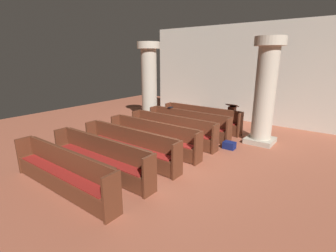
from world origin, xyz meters
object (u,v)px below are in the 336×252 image
object	(u,v)px
pew_row_1	(188,123)
lectern	(231,118)
pew_row_5	(100,156)
pillar_far_side	(149,82)
pew_row_4	(130,145)
pillar_aisle_side	(265,90)
pew_row_3	(153,136)
pew_row_6	(62,171)
hymn_book	(171,107)
pew_row_2	(172,129)
pew_row_0	(201,118)
kneeler_box_navy	(229,145)

from	to	relation	value
pew_row_1	lectern	bearing A→B (deg)	63.36
pew_row_5	pillar_far_side	size ratio (longest dim) A/B	0.97
pew_row_4	pillar_far_side	world-z (taller)	pillar_far_side
pillar_aisle_side	lectern	world-z (taller)	pillar_aisle_side
pillar_aisle_side	pew_row_3	bearing A→B (deg)	-131.79
pew_row_6	hymn_book	size ratio (longest dim) A/B	17.23
hymn_book	lectern	bearing A→B (deg)	42.08
pew_row_3	pew_row_5	world-z (taller)	same
pillar_aisle_side	pew_row_2	bearing A→B (deg)	-144.62
pew_row_2	pillar_far_side	xyz separation A→B (m)	(-2.57, 1.72, 1.41)
pew_row_2	pew_row_0	bearing A→B (deg)	90.00
pew_row_0	kneeler_box_navy	bearing A→B (deg)	-37.87
pew_row_5	pew_row_6	xyz separation A→B (m)	(0.00, -1.07, 0.00)
pew_row_6	hymn_book	xyz separation A→B (m)	(-0.99, 5.53, 0.47)
pew_row_0	lectern	bearing A→B (deg)	42.42
pew_row_2	lectern	size ratio (longest dim) A/B	3.28
lectern	kneeler_box_navy	size ratio (longest dim) A/B	2.78
pew_row_1	pillar_aisle_side	xyz separation A→B (m)	(2.62, 0.79, 1.41)
kneeler_box_navy	pew_row_5	bearing A→B (deg)	-117.39
pew_row_0	lectern	size ratio (longest dim) A/B	3.28
pew_row_0	pew_row_4	distance (m)	4.28
pew_row_2	pew_row_5	xyz separation A→B (m)	(0.00, -3.21, 0.00)
pew_row_5	pew_row_3	bearing A→B (deg)	90.00
pew_row_0	pew_row_1	xyz separation A→B (m)	(0.00, -1.07, 0.00)
pew_row_1	pew_row_3	distance (m)	2.14
pew_row_2	pew_row_5	bearing A→B (deg)	-90.00
pew_row_4	pillar_aisle_side	size ratio (longest dim) A/B	0.97
pew_row_1	pew_row_2	world-z (taller)	same
pillar_far_side	pew_row_2	bearing A→B (deg)	-33.80
lectern	pew_row_2	bearing A→B (deg)	-108.03
pew_row_4	pillar_far_side	distance (m)	4.84
lectern	pew_row_5	bearing A→B (deg)	-99.00
pew_row_6	pew_row_5	bearing A→B (deg)	90.00
pew_row_1	pew_row_3	world-z (taller)	same
pew_row_4	pew_row_6	bearing A→B (deg)	-90.00
pew_row_1	pillar_far_side	bearing A→B (deg)	165.81
pew_row_6	lectern	distance (m)	7.39
pew_row_1	kneeler_box_navy	xyz separation A→B (m)	(1.98, -0.47, -0.38)
pew_row_3	pillar_far_side	world-z (taller)	pillar_far_side
lectern	hymn_book	world-z (taller)	lectern
pew_row_5	kneeler_box_navy	xyz separation A→B (m)	(1.98, 3.81, -0.38)
pew_row_6	pew_row_4	bearing A→B (deg)	90.00
hymn_book	pew_row_2	bearing A→B (deg)	-51.69
pew_row_2	pew_row_4	world-z (taller)	same
pillar_aisle_side	pillar_far_side	size ratio (longest dim) A/B	1.00
pew_row_0	pillar_far_side	distance (m)	2.96
pew_row_1	hymn_book	bearing A→B (deg)	169.42
pew_row_0	lectern	distance (m)	1.34
pew_row_2	pew_row_3	xyz separation A→B (m)	(0.00, -1.07, 0.00)
pew_row_1	pew_row_2	xyz separation A→B (m)	(0.00, -1.07, 0.00)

